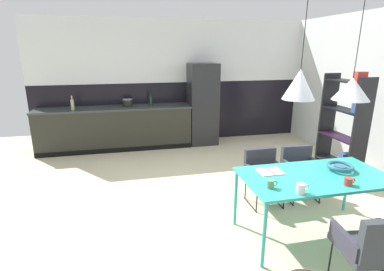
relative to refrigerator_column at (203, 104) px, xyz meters
name	(u,v)px	position (x,y,z in m)	size (l,w,h in m)	color
ground_plane	(219,213)	(-0.56, -3.09, -0.90)	(9.13, 9.13, 0.00)	beige
back_wall_splashback_dark	(176,112)	(-0.56, 0.36, -0.22)	(6.27, 0.12, 1.38)	black
back_wall_panel_upper	(175,51)	(-0.56, 0.36, 1.16)	(6.27, 0.12, 1.38)	silver
kitchen_counter	(116,128)	(-1.94, 0.00, -0.45)	(3.25, 0.63, 0.91)	#292922
refrigerator_column	(203,104)	(0.00, 0.00, 0.00)	(0.62, 0.60, 1.81)	#232326
dining_table	(315,179)	(0.33, -3.76, -0.20)	(1.64, 0.86, 0.75)	teal
armchair_by_stool	(263,170)	(0.13, -2.90, -0.42)	(0.49, 0.48, 0.76)	#31353A
armchair_corner_seat	(375,245)	(0.31, -4.68, -0.39)	(0.54, 0.53, 0.82)	#31353A
armchair_near_window	(300,166)	(0.72, -2.86, -0.42)	(0.51, 0.49, 0.75)	#31353A
fruit_bowl	(340,167)	(0.69, -3.69, -0.10)	(0.30, 0.30, 0.07)	#33607F
open_book	(270,172)	(-0.12, -3.57, -0.14)	(0.28, 0.22, 0.02)	white
mug_short_terracotta	(301,188)	(-0.07, -4.11, -0.10)	(0.13, 0.09, 0.10)	white
mug_white_ceramic	(348,181)	(0.51, -4.05, -0.11)	(0.12, 0.08, 0.08)	#B23D33
mug_glass_clear	(271,184)	(-0.30, -3.94, -0.11)	(0.11, 0.07, 0.08)	#5B8456
cooking_pot	(128,103)	(-1.66, 0.03, 0.09)	(0.21, 0.21, 0.19)	black
bottle_spice_small	(151,101)	(-1.17, -0.06, 0.12)	(0.06, 0.06, 0.27)	#0F3319
bottle_vinegar_dark	(72,105)	(-2.75, -0.13, 0.13)	(0.07, 0.07, 0.29)	tan
open_shelf_unit	(344,125)	(1.75, -2.42, 0.01)	(0.30, 0.83, 1.78)	black
pendant_lamp_over_table_near	(299,84)	(0.00, -3.78, 0.87)	(0.32, 0.32, 1.08)	black
pendant_lamp_over_table_far	(352,89)	(0.66, -3.73, 0.80)	(0.38, 0.38, 1.12)	black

